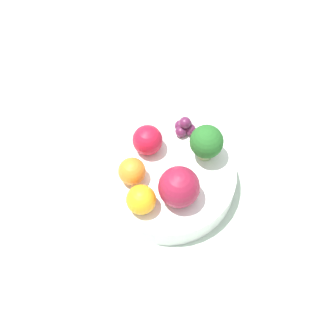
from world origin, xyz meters
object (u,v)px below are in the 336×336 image
Objects in this scene: bowl at (168,178)px; orange_front at (132,171)px; orange_back at (139,198)px; broccoli at (206,142)px; apple_red at (179,187)px; apple_green at (148,140)px; grape_cluster at (185,127)px.

bowl is 0.07m from orange_front.
orange_back is (0.00, 0.07, 0.04)m from bowl.
broccoli is at bearing -126.86° from orange_front.
apple_red is 0.06m from orange_back.
orange_back is (-0.05, 0.09, -0.00)m from apple_green.
bowl is 5.08× the size of orange_front.
apple_red is at bearing -171.88° from orange_front.
apple_red is at bearing 92.95° from broccoli.
orange_front is at bearing 80.21° from grape_cluster.
apple_green is 0.06m from orange_front.
apple_red is at bearing 117.64° from grape_cluster.
apple_green is 1.13× the size of orange_front.
apple_green reaches higher than orange_back.
orange_front is 1.16× the size of grape_cluster.
broccoli is 0.12m from orange_front.
bowl is 3.31× the size of broccoli.
orange_front reaches higher than bowl.
grape_cluster is at bearing -84.33° from orange_back.
broccoli is 1.79× the size of grape_cluster.
grape_cluster is (0.05, -0.02, -0.02)m from broccoli.
orange_back reaches higher than bowl.
broccoli is 1.53× the size of orange_front.
orange_back is at bearing 74.02° from broccoli.
broccoli is at bearing -105.98° from orange_back.
orange_back is at bearing 87.09° from bowl.
orange_front is at bearing 100.58° from apple_green.
apple_green reaches higher than bowl.
apple_red is 0.08m from orange_front.
orange_back is (0.04, 0.13, -0.01)m from broccoli.
apple_red reaches higher than apple_green.
orange_front reaches higher than grape_cluster.
apple_red is 1.30× the size of apple_green.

